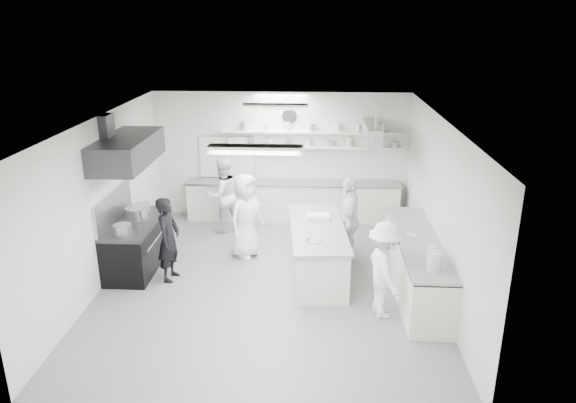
{
  "coord_description": "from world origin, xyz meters",
  "views": [
    {
      "loc": [
        0.82,
        -8.92,
        4.68
      ],
      "look_at": [
        0.32,
        0.6,
        1.35
      ],
      "focal_mm": 33.51,
      "sensor_mm": 36.0,
      "label": 1
    }
  ],
  "objects_px": {
    "stove": "(136,246)",
    "cook_stove": "(169,239)",
    "back_counter": "(293,201)",
    "right_counter": "(417,266)",
    "cook_back": "(223,195)",
    "prep_island": "(317,251)"
  },
  "relations": [
    {
      "from": "prep_island",
      "to": "cook_stove",
      "type": "xyz_separation_m",
      "value": [
        -2.72,
        -0.37,
        0.35
      ]
    },
    {
      "from": "cook_back",
      "to": "prep_island",
      "type": "bearing_deg",
      "value": 98.87
    },
    {
      "from": "back_counter",
      "to": "right_counter",
      "type": "relative_size",
      "value": 1.52
    },
    {
      "from": "cook_back",
      "to": "stove",
      "type": "bearing_deg",
      "value": 18.8
    },
    {
      "from": "back_counter",
      "to": "prep_island",
      "type": "distance_m",
      "value": 2.91
    },
    {
      "from": "right_counter",
      "to": "prep_island",
      "type": "distance_m",
      "value": 1.85
    },
    {
      "from": "cook_stove",
      "to": "back_counter",
      "type": "bearing_deg",
      "value": -25.9
    },
    {
      "from": "back_counter",
      "to": "right_counter",
      "type": "height_order",
      "value": "right_counter"
    },
    {
      "from": "back_counter",
      "to": "prep_island",
      "type": "bearing_deg",
      "value": -78.41
    },
    {
      "from": "right_counter",
      "to": "cook_stove",
      "type": "xyz_separation_m",
      "value": [
        -4.48,
        0.18,
        0.33
      ]
    },
    {
      "from": "stove",
      "to": "back_counter",
      "type": "height_order",
      "value": "back_counter"
    },
    {
      "from": "back_counter",
      "to": "cook_back",
      "type": "height_order",
      "value": "cook_back"
    },
    {
      "from": "back_counter",
      "to": "cook_back",
      "type": "xyz_separation_m",
      "value": [
        -1.55,
        -0.8,
        0.39
      ]
    },
    {
      "from": "cook_stove",
      "to": "stove",
      "type": "bearing_deg",
      "value": 68.79
    },
    {
      "from": "prep_island",
      "to": "right_counter",
      "type": "bearing_deg",
      "value": -21.77
    },
    {
      "from": "prep_island",
      "to": "stove",
      "type": "bearing_deg",
      "value": 174.52
    },
    {
      "from": "stove",
      "to": "cook_stove",
      "type": "distance_m",
      "value": 0.94
    },
    {
      "from": "stove",
      "to": "right_counter",
      "type": "xyz_separation_m",
      "value": [
        5.25,
        -0.6,
        0.02
      ]
    },
    {
      "from": "stove",
      "to": "cook_stove",
      "type": "height_order",
      "value": "cook_stove"
    },
    {
      "from": "right_counter",
      "to": "cook_back",
      "type": "bearing_deg",
      "value": 146.26
    },
    {
      "from": "prep_island",
      "to": "cook_back",
      "type": "bearing_deg",
      "value": 131.44
    },
    {
      "from": "cook_stove",
      "to": "cook_back",
      "type": "bearing_deg",
      "value": -5.98
    }
  ]
}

